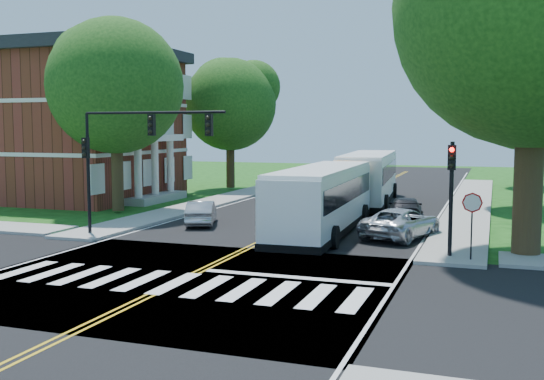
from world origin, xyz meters
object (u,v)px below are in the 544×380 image
at_px(bus_lead, 323,199).
at_px(suv, 401,223).
at_px(signal_nw, 130,143).
at_px(hatchback, 201,213).
at_px(dark_sedan, 405,209).
at_px(signal_ne, 451,183).
at_px(bus_follow, 369,177).

xyz_separation_m(bus_lead, suv, (3.74, -0.02, -0.99)).
xyz_separation_m(signal_nw, suv, (11.61, 4.28, -3.68)).
xyz_separation_m(hatchback, dark_sedan, (9.92, 4.91, 0.01)).
xyz_separation_m(signal_ne, bus_lead, (-6.18, 4.29, -1.27)).
height_order(bus_follow, dark_sedan, bus_follow).
distance_m(signal_nw, bus_follow, 18.97).
bearing_deg(suv, dark_sedan, -68.03).
bearing_deg(suv, bus_lead, 16.06).
xyz_separation_m(signal_ne, suv, (-2.44, 4.27, -2.26)).
bearing_deg(dark_sedan, bus_lead, 51.20).
distance_m(bus_follow, suv, 13.53).
bearing_deg(signal_ne, bus_follow, 110.48).
height_order(signal_nw, suv, signal_nw).
distance_m(signal_ne, suv, 5.41).
xyz_separation_m(signal_nw, dark_sedan, (11.08, 9.78, -3.72)).
bearing_deg(dark_sedan, suv, 87.15).
bearing_deg(signal_nw, dark_sedan, 41.43).
xyz_separation_m(signal_ne, bus_follow, (-6.41, 17.16, -1.17)).
bearing_deg(signal_nw, suv, 20.23).
bearing_deg(bus_follow, hatchback, 57.33).
relative_size(suv, dark_sedan, 1.12).
distance_m(bus_lead, dark_sedan, 6.43).
bearing_deg(signal_nw, hatchback, 76.62).
xyz_separation_m(bus_follow, hatchback, (-6.49, -12.30, -1.15)).
distance_m(bus_follow, dark_sedan, 8.23).
bearing_deg(hatchback, dark_sedan, -174.21).
relative_size(bus_lead, dark_sedan, 2.78).
bearing_deg(signal_ne, signal_nw, -179.95).
xyz_separation_m(signal_nw, hatchback, (1.16, 4.87, -3.73)).
xyz_separation_m(bus_lead, bus_follow, (-0.23, 12.87, 0.10)).
bearing_deg(dark_sedan, hatchback, 17.89).
bearing_deg(bus_lead, hatchback, -6.77).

